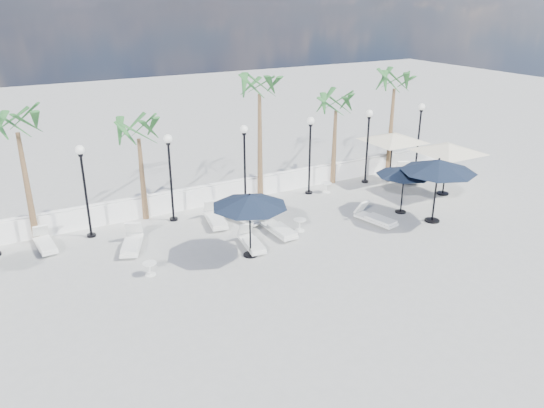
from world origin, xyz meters
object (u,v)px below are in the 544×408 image
lounger_4 (215,218)px  parasol_navy_mid (439,166)px  parasol_navy_right (404,171)px  lounger_1 (132,243)px  lounger_7 (407,175)px  parasol_cream_sq_b (449,144)px  lounger_0 (45,243)px  lounger_6 (375,218)px  lounger_2 (278,227)px  lounger_5 (252,242)px  lounger_3 (243,215)px  parasol_navy_left (250,201)px  parasol_cream_sq_a (393,134)px

lounger_4 → parasol_navy_mid: size_ratio=0.66×
lounger_4 → parasol_navy_right: 8.54m
lounger_1 → parasol_navy_mid: bearing=5.7°
parasol_navy_mid → parasol_navy_right: (-0.51, 1.44, -0.55)m
parasol_navy_right → lounger_7: bearing=44.5°
lounger_7 → parasol_cream_sq_b: size_ratio=0.39×
lounger_0 → lounger_6: (12.81, -4.23, 0.02)m
lounger_1 → parasol_cream_sq_b: 15.34m
parasol_navy_mid → parasol_navy_right: bearing=109.6°
lounger_1 → lounger_2: size_ratio=1.01×
lounger_0 → lounger_7: size_ratio=0.89×
lounger_2 → lounger_5: size_ratio=1.11×
lounger_3 → lounger_4: bearing=150.6°
lounger_3 → parasol_navy_left: size_ratio=0.73×
lounger_5 → parasol_cream_sq_b: 11.26m
lounger_4 → lounger_5: 2.83m
lounger_7 → lounger_2: bearing=-146.2°
lounger_1 → lounger_3: lounger_1 is taller
lounger_6 → parasol_navy_right: 2.52m
lounger_5 → parasol_navy_mid: size_ratio=0.60×
lounger_7 → parasol_cream_sq_a: parasol_cream_sq_a is taller
lounger_3 → lounger_6: lounger_3 is taller
parasol_navy_mid → parasol_navy_right: size_ratio=1.28×
lounger_5 → lounger_1: bearing=160.3°
lounger_7 → parasol_cream_sq_b: 3.43m
lounger_5 → parasol_navy_left: parasol_navy_left is taller
lounger_0 → lounger_3: 8.02m
lounger_0 → lounger_6: 13.49m
lounger_0 → lounger_4: lounger_4 is taller
lounger_3 → lounger_5: 2.69m
lounger_4 → lounger_7: bearing=13.0°
parasol_navy_left → parasol_cream_sq_a: bearing=22.6°
lounger_1 → lounger_0: bearing=172.6°
lounger_1 → lounger_5: (4.12, -2.12, -0.02)m
lounger_2 → lounger_7: (9.43, 2.69, -0.01)m
lounger_3 → parasol_navy_right: bearing=-37.8°
parasol_navy_mid → parasol_cream_sq_a: parasol_navy_mid is taller
parasol_navy_right → lounger_2: bearing=173.5°
parasol_navy_right → parasol_navy_left: bearing=-176.0°
lounger_0 → parasol_navy_mid: parasol_navy_mid is taller
lounger_7 → lounger_1: bearing=-157.5°
parasol_cream_sq_b → parasol_navy_mid: bearing=-142.4°
lounger_2 → parasol_navy_mid: (6.50, -2.12, 2.26)m
lounger_7 → parasol_navy_mid: bearing=-103.4°
lounger_3 → parasol_navy_right: parasol_navy_right is taller
lounger_6 → parasol_cream_sq_a: 6.48m
lounger_7 → parasol_navy_right: 5.12m
lounger_6 → lounger_0: bearing=149.1°
lounger_2 → parasol_cream_sq_b: bearing=-0.8°
parasol_navy_mid → lounger_7: bearing=58.7°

